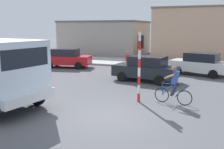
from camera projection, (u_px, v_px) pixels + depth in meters
ground_plane at (107, 118)px, 9.88m from camera, size 120.00×120.00×0.00m
sidewalk_far at (169, 64)px, 23.44m from camera, size 80.00×5.00×0.16m
cyclist at (174, 85)px, 11.55m from camera, size 1.71×0.55×1.72m
traffic_light_pole at (140, 57)px, 11.71m from camera, size 0.24×0.43×3.20m
car_red_near at (66, 58)px, 21.96m from camera, size 4.27×2.50×1.60m
car_white_mid at (200, 64)px, 18.55m from camera, size 4.31×2.69×1.60m
car_far_side at (146, 68)px, 16.43m from camera, size 4.20×2.29×1.60m
pedestrian_near_kerb at (128, 62)px, 19.38m from camera, size 0.34×0.22×1.62m
building_corner_left at (106, 38)px, 33.05m from camera, size 9.87×7.91×4.12m
building_mid_block at (195, 33)px, 28.07m from camera, size 8.45×5.97×5.44m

